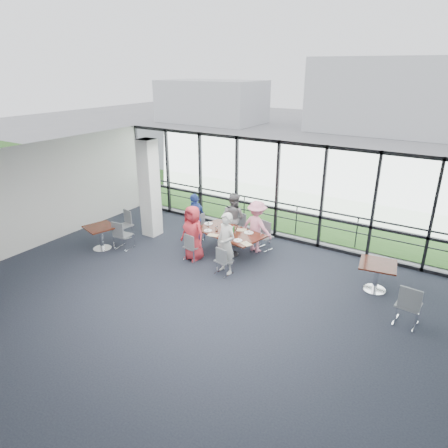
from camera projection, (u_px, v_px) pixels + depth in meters
The scene contains 40 objects.
floor at pixel (183, 308), 9.40m from camera, with size 12.00×10.00×0.02m, color #1E212D.
ceiling at pixel (177, 176), 8.22m from camera, with size 12.00×10.00×0.04m, color silver.
wall_left at pixel (20, 201), 11.79m from camera, with size 0.10×10.00×3.20m, color silver.
curtain_wall_back at pixel (277, 191), 12.73m from camera, with size 12.00×0.10×3.20m, color white.
structural_column at pixel (150, 189), 12.95m from camera, with size 0.50×0.50×3.20m, color white.
apron at pixel (325, 198), 17.26m from camera, with size 80.00×70.00×0.02m, color gray.
grass_strip at pixel (308, 211), 15.68m from camera, with size 80.00×5.00×0.01m, color #265619.
hangar_aux at pixel (212, 102), 39.59m from camera, with size 10.00×6.00×4.00m, color silver.
guard_rail at pixel (283, 217), 13.61m from camera, with size 0.06×0.06×12.00m, color #2D2D33.
main_table at pixel (229, 235), 11.81m from camera, with size 2.18×1.47×0.75m.
side_table_left at pixel (100, 230), 12.20m from camera, with size 1.02×1.02×0.75m.
side_table_right at pixel (378, 268), 9.91m from camera, with size 0.99×0.99×0.75m.
diner_near_left at pixel (193, 233), 11.50m from camera, with size 0.80×0.52×1.64m, color red.
diner_near_right at pixel (226, 244), 10.72m from camera, with size 0.63×0.46×1.73m, color silver.
diner_far_left at pixel (233, 218), 12.62m from camera, with size 0.80×0.50×1.65m, color slate.
diner_far_right at pixel (257, 227), 12.01m from camera, with size 1.04×0.54×1.61m, color pink.
diner_end at pixel (195, 218), 12.60m from camera, with size 0.96×0.52×1.64m, color #2F4BA4.
chair_main_nl at pixel (192, 247), 11.59m from camera, with size 0.41×0.41×0.83m, color slate, non-canonical shape.
chair_main_nr at pixel (224, 261), 10.79m from camera, with size 0.40×0.40×0.81m, color slate, non-canonical shape.
chair_main_fl at pixel (237, 228), 12.90m from camera, with size 0.42×0.42×0.86m, color slate, non-canonical shape.
chair_main_fr at pixel (265, 237), 12.26m from camera, with size 0.41×0.41×0.84m, color slate, non-canonical shape.
chair_main_end at pixel (194, 228), 12.84m from camera, with size 0.45×0.45×0.92m, color slate, non-canonical shape.
chair_spare_la at pixel (124, 235), 12.29m from camera, with size 0.44×0.44×0.90m, color slate, non-canonical shape.
chair_spare_lb at pixel (125, 225), 13.10m from camera, with size 0.42×0.42×0.87m, color slate, non-canonical shape.
chair_spare_r at pixel (408, 305), 8.63m from camera, with size 0.48×0.48×0.99m, color slate, non-canonical shape.
plate_nl at pixel (208, 231), 11.83m from camera, with size 0.24×0.24×0.01m, color white.
plate_nr at pixel (238, 240), 11.17m from camera, with size 0.25×0.25×0.01m, color white.
plate_fl at pixel (225, 225), 12.27m from camera, with size 0.23×0.23×0.01m, color white.
plate_fr at pixel (249, 233), 11.70m from camera, with size 0.28×0.28×0.01m, color white.
plate_end at pixel (208, 224), 12.36m from camera, with size 0.27×0.27×0.01m, color white.
tumbler_a at pixel (217, 229), 11.78m from camera, with size 0.07×0.07×0.15m, color white.
tumbler_b at pixel (232, 235), 11.39m from camera, with size 0.07×0.07×0.14m, color white.
tumbler_c at pixel (236, 228), 11.88m from camera, with size 0.06×0.06×0.13m, color white.
tumbler_d at pixel (208, 225), 12.12m from camera, with size 0.07×0.07×0.13m, color white.
menu_a at pixel (213, 235), 11.54m from camera, with size 0.31×0.21×0.00m, color white.
menu_b at pixel (246, 244), 10.98m from camera, with size 0.31×0.22×0.00m, color white.
menu_c at pixel (242, 230), 11.90m from camera, with size 0.31×0.22×0.00m, color white.
condiment_caddy at pixel (231, 231), 11.78m from camera, with size 0.10×0.07×0.04m, color black.
ketchup_bottle at pixel (233, 229), 11.76m from camera, with size 0.06×0.06×0.18m, color maroon.
green_bottle at pixel (233, 229), 11.68m from camera, with size 0.05×0.05×0.20m, color #1E762C.
Camera 1 is at (5.10, -6.24, 5.31)m, focal length 32.00 mm.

